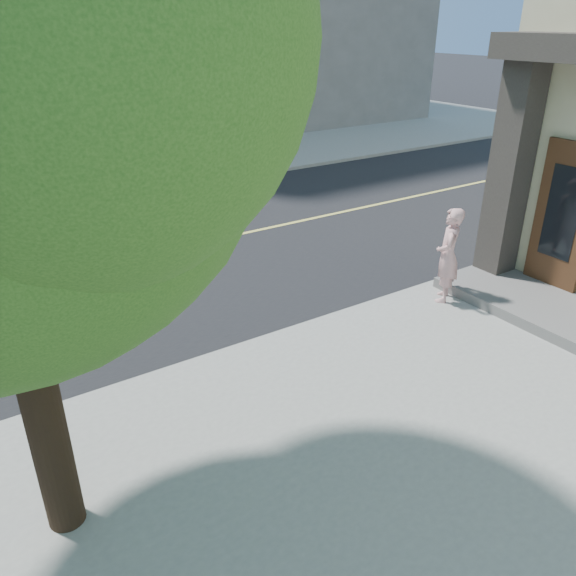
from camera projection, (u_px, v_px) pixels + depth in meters
sidewalk_ne at (192, 115)px, 29.38m from camera, size 29.00×25.00×0.12m
man_on_phone at (448, 255)px, 9.65m from camera, size 0.72×0.69×1.67m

